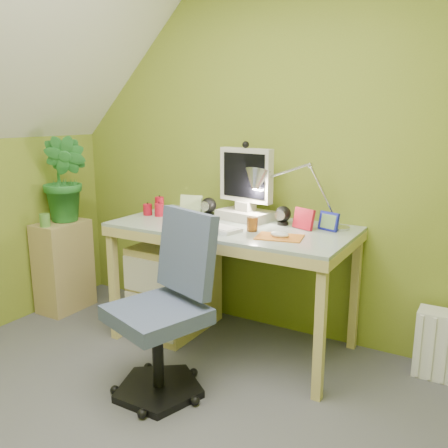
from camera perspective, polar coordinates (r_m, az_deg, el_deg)
The scene contains 18 objects.
wall_back at distance 3.16m, azimuth 5.55°, elevation 8.33°, with size 3.20×0.01×2.40m, color olive.
desk at distance 3.04m, azimuth 0.95°, elevation -7.37°, with size 1.47×0.74×0.79m, color tan, non-canonical shape.
monitor at distance 3.03m, azimuth 2.67°, elevation 5.80°, with size 0.42×0.24×0.57m, color beige, non-canonical shape.
speaker_left at distance 3.18m, azimuth -1.85°, elevation 2.11°, with size 0.10×0.10×0.12m, color black, non-canonical shape.
speaker_right at distance 2.94m, azimuth 7.11°, elevation 1.02°, with size 0.10×0.10×0.12m, color black, non-canonical shape.
keyboard at distance 2.85m, azimuth -1.80°, elevation -0.26°, with size 0.43×0.14×0.02m, color silver.
mousepad at distance 2.64m, azimuth 6.69°, elevation -1.57°, with size 0.25×0.18×0.01m, color #C2691E.
mouse at distance 2.64m, azimuth 6.70°, elevation -1.25°, with size 0.11×0.07×0.04m, color white.
amber_tumbler at distance 2.77m, azimuth 3.42°, elevation -0.01°, with size 0.06×0.06×0.08m, color #8C4B14.
candle_cluster at distance 3.25m, azimuth -8.20°, elevation 2.13°, with size 0.15×0.14×0.12m, color #AB0E21, non-canonical shape.
photo_frame_red at distance 2.85m, azimuth 9.57°, elevation 0.63°, with size 0.15×0.02×0.12m, color #AB1223.
photo_frame_blue at distance 2.84m, azimuth 12.49°, elevation 0.32°, with size 0.13×0.02×0.11m, color #151A95.
photo_frame_green at distance 3.24m, azimuth -3.99°, elevation 2.32°, with size 0.15×0.02×0.13m, color #ACC185.
desk_lamp at distance 2.85m, azimuth 10.73°, elevation 5.13°, with size 0.53×0.23×0.57m, color silver, non-canonical shape.
side_ledge at distance 3.79m, azimuth -18.72°, elevation -4.81°, with size 0.25×0.39×0.68m, color tan.
potted_plant at distance 3.66m, azimuth -18.52°, elevation 5.15°, with size 0.35×0.28×0.64m, color #27752D.
green_cup at distance 3.59m, azimuth -20.75°, elevation 0.43°, with size 0.07×0.07×0.09m, color #558D3A.
task_chair at distance 2.51m, azimuth -8.13°, elevation -10.49°, with size 0.51×0.51×0.92m, color #434F6E, non-canonical shape.
Camera 1 is at (1.32, -1.26, 1.45)m, focal length 38.00 mm.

